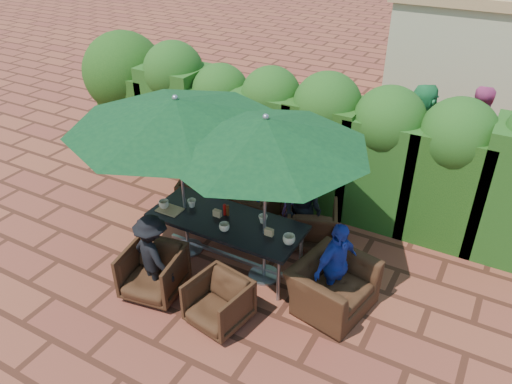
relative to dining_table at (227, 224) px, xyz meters
The scene contains 30 objects.
ground 0.68m from the dining_table, 73.76° to the right, with size 80.00×80.00×0.00m, color brown.
dining_table is the anchor object (origin of this frame).
umbrella_left 1.69m from the dining_table, behind, with size 2.93×2.93×2.46m.
umbrella_right 1.66m from the dining_table, ahead, with size 2.62×2.62×2.46m.
chair_far_left 1.30m from the dining_table, 135.83° to the left, with size 0.83×0.77×0.85m, color black.
chair_far_mid 1.05m from the dining_table, 96.72° to the left, with size 0.71×0.66×0.73m, color black.
chair_far_right 1.39m from the dining_table, 49.85° to the left, with size 0.72×0.67×0.74m, color black.
chair_near_left 1.18m from the dining_table, 117.45° to the right, with size 0.74×0.69×0.76m, color black.
chair_near_right 1.22m from the dining_table, 63.57° to the right, with size 0.67×0.63×0.69m, color black.
chair_end_right 1.67m from the dining_table, ahead, with size 1.01×0.66×0.88m, color black.
adult_far_left 1.32m from the dining_table, 128.50° to the left, with size 0.60×0.36×1.22m, color silver.
adult_far_mid 0.94m from the dining_table, 95.93° to the left, with size 0.41×0.33×1.13m, color #1D319E.
adult_far_right 1.17m from the dining_table, 48.86° to the left, with size 0.63×0.38×1.31m, color black.
adult_near_left 1.11m from the dining_table, 118.28° to the right, with size 0.76×0.35×1.19m, color black.
adult_end_right 1.66m from the dining_table, ahead, with size 0.74×0.37×1.27m, color #1D319E.
child_left 1.20m from the dining_table, 106.71° to the left, with size 0.30×0.24×0.83m, color #CB4788.
child_right 1.15m from the dining_table, 60.92° to the left, with size 0.32×0.26×0.88m, color #78479A.
pedestrian_a 4.34m from the dining_table, 67.09° to the left, with size 1.66×0.59×1.78m, color #258947.
pedestrian_b 4.91m from the dining_table, 58.33° to the left, with size 0.88×0.54×1.84m, color #CB4788.
cup_a 0.97m from the dining_table, 169.26° to the right, with size 0.15×0.15×0.12m, color beige.
cup_b 0.63m from the dining_table, behind, with size 0.13×0.13×0.12m, color beige.
cup_c 0.29m from the dining_table, 64.01° to the right, with size 0.14×0.14×0.11m, color beige.
cup_d 0.53m from the dining_table, 21.48° to the left, with size 0.13×0.13×0.12m, color beige.
cup_e 1.01m from the dining_table, ahead, with size 0.16×0.16×0.13m, color beige.
ketchup_bottle 0.21m from the dining_table, 131.80° to the left, with size 0.04×0.04×0.17m, color #B20C0A.
sauce_bottle 0.19m from the dining_table, 111.18° to the left, with size 0.04×0.04×0.17m, color #4C230C.
serving_tray 0.86m from the dining_table, 167.15° to the right, with size 0.35×0.25×0.02m, color tan.
number_block_left 0.20m from the dining_table, behind, with size 0.12×0.06×0.10m, color tan.
number_block_right 0.70m from the dining_table, ahead, with size 0.12×0.06×0.10m, color tan.
hedge_wall 2.33m from the dining_table, 92.20° to the left, with size 9.10×1.60×2.40m.
Camera 1 is at (3.11, -4.72, 4.70)m, focal length 35.00 mm.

